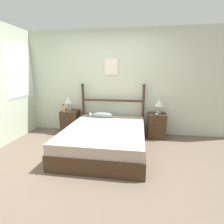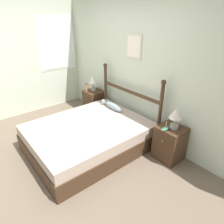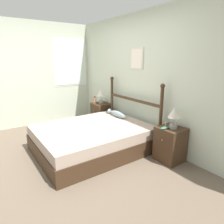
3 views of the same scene
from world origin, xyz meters
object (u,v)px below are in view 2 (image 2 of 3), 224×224
Objects in this scene: table_lamp_right at (176,115)px; bottle at (87,87)px; nightstand_right at (170,143)px; fish_pillow at (112,106)px; table_lamp_left at (93,81)px; model_boat at (166,128)px; bed at (89,136)px; nightstand_left at (94,102)px.

bottle is (-2.32, -0.11, -0.15)m from table_lamp_right.
fish_pillow is at bearing -174.55° from nightstand_right.
table_lamp_left is 2.19m from model_boat.
fish_pillow is (0.87, -0.15, -0.29)m from table_lamp_left.
nightstand_right is 1.68× the size of table_lamp_left.
bed is 3.42× the size of nightstand_left.
nightstand_left is at bearing -179.98° from table_lamp_right.
table_lamp_right is 1.87× the size of bottle.
nightstand_right is 3.14× the size of bottle.
bottle reaches higher than model_boat.
fish_pillow is at bearing -1.09° from bottle.
table_lamp_right reaches higher than bed.
bottle reaches higher than nightstand_right.
bed is 1.39m from nightstand_right.
nightstand_left is 2.27m from table_lamp_right.
bed is 10.22× the size of model_boat.
table_lamp_left is 1.79× the size of model_boat.
model_boat is at bearing 0.09° from fish_pillow.
fish_pillow reaches higher than nightstand_right.
table_lamp_left is 2.23m from table_lamp_right.
bed is at bearing -32.19° from bottle.
fish_pillow is at bearing -174.64° from table_lamp_right.
table_lamp_left reaches higher than bed.
model_boat reaches higher than fish_pillow.
nightstand_left is 1.68× the size of table_lamp_right.
table_lamp_right reaches higher than model_boat.
nightstand_right is at bearing 0.00° from nightstand_left.
nightstand_left is 2.99× the size of model_boat.
bed is at bearing -144.98° from model_boat.
table_lamp_right is at bearing 2.71° from bottle.
table_lamp_right reaches higher than fish_pillow.
fish_pillow is (-1.33, -0.13, 0.24)m from nightstand_right.
bottle is at bearing -136.80° from nightstand_left.
table_lamp_right reaches higher than nightstand_left.
nightstand_right reaches higher than bed.
bottle is 0.97m from fish_pillow.
nightstand_right is at bearing -0.55° from table_lamp_left.
nightstand_right is at bearing 76.72° from model_boat.
table_lamp_left reaches higher than bottle.
table_lamp_left and table_lamp_right have the same top height.
bottle is (-2.29, -0.11, 0.37)m from nightstand_right.
nightstand_right is 0.34m from model_boat.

